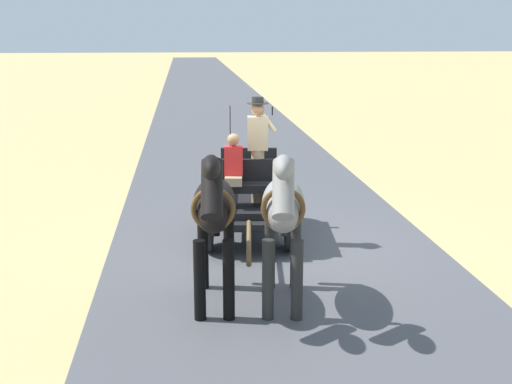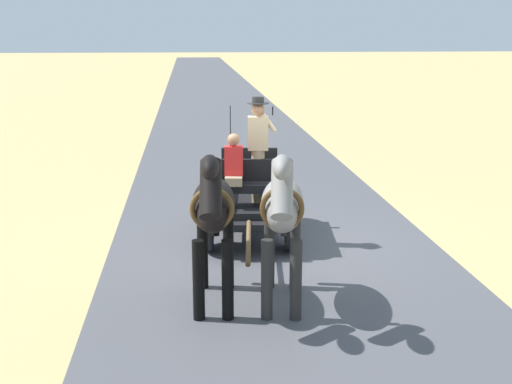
{
  "view_description": "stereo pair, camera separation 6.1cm",
  "coord_description": "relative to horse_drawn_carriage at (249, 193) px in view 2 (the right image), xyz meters",
  "views": [
    {
      "loc": [
        1.46,
        11.05,
        3.59
      ],
      "look_at": [
        0.38,
        0.72,
        1.1
      ],
      "focal_mm": 47.82,
      "sensor_mm": 36.0,
      "label": 1
    },
    {
      "loc": [
        1.4,
        11.06,
        3.59
      ],
      "look_at": [
        0.38,
        0.72,
        1.1
      ],
      "focal_mm": 47.82,
      "sensor_mm": 36.0,
      "label": 2
    }
  ],
  "objects": [
    {
      "name": "road_surface",
      "position": [
        -0.38,
        0.4,
        -0.81
      ],
      "size": [
        5.55,
        160.0,
        0.01
      ],
      "primitive_type": "cube",
      "color": "#4C4C51",
      "rests_on": "ground"
    },
    {
      "name": "ground_plane",
      "position": [
        -0.38,
        0.4,
        -0.82
      ],
      "size": [
        200.0,
        200.0,
        0.0
      ],
      "primitive_type": "plane",
      "color": "tan"
    },
    {
      "name": "horse_drawn_carriage",
      "position": [
        0.0,
        0.0,
        0.0
      ],
      "size": [
        1.63,
        4.52,
        2.5
      ],
      "color": "black",
      "rests_on": "ground"
    },
    {
      "name": "horse_near_side",
      "position": [
        -0.15,
        3.06,
        0.51
      ],
      "size": [
        0.78,
        2.15,
        2.21
      ],
      "color": "gray",
      "rests_on": "ground"
    },
    {
      "name": "horse_off_side",
      "position": [
        0.73,
        2.97,
        0.51
      ],
      "size": [
        0.67,
        2.13,
        2.21
      ],
      "color": "black",
      "rests_on": "ground"
    }
  ]
}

